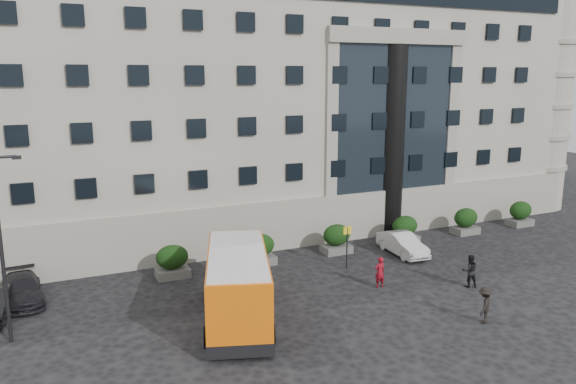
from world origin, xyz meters
name	(u,v)px	position (x,y,z in m)	size (l,w,h in m)	color
ground	(298,319)	(0.00, 0.00, 0.00)	(120.00, 120.00, 0.00)	black
civic_building	(249,100)	(6.00, 22.00, 9.00)	(44.00, 24.00, 18.00)	gray
entrance_column	(391,142)	(12.00, 10.30, 6.50)	(1.80, 1.80, 13.00)	black
hedge_a	(172,261)	(-4.00, 7.80, 0.93)	(1.80, 1.26, 1.84)	#545452
hedge_b	(260,249)	(1.20, 7.80, 0.93)	(1.80, 1.26, 1.84)	#545452
hedge_c	(337,239)	(6.40, 7.80, 0.93)	(1.80, 1.26, 1.84)	#545452
hedge_d	(405,229)	(11.60, 7.80, 0.93)	(1.80, 1.26, 1.84)	#545452
hedge_e	(466,221)	(16.80, 7.80, 0.93)	(1.80, 1.26, 1.84)	#545452
hedge_f	(520,213)	(22.00, 7.80, 0.93)	(1.80, 1.26, 1.84)	#545452
street_lamp	(2,242)	(-11.94, 3.00, 4.37)	(1.16, 0.18, 8.00)	#262628
bus_stop_sign	(347,240)	(5.50, 5.00, 1.73)	(0.50, 0.08, 2.52)	#262628
minibus	(238,284)	(-2.57, 0.99, 1.78)	(4.98, 8.19, 3.23)	orange
red_truck	(5,224)	(-12.59, 18.38, 1.41)	(2.79, 5.31, 2.76)	#98200B
parked_car_c	(23,289)	(-11.53, 7.49, 0.63)	(1.76, 4.33, 1.26)	black
white_taxi	(403,244)	(10.00, 5.82, 0.68)	(1.44, 4.12, 1.36)	silver
pedestrian_a	(380,272)	(5.60, 1.76, 0.83)	(0.61, 0.40, 1.67)	maroon
pedestrian_b	(470,271)	(9.97, -0.15, 0.88)	(0.86, 0.67, 1.77)	black
pedestrian_c	(485,305)	(7.48, -3.87, 0.85)	(1.10, 0.63, 1.70)	black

